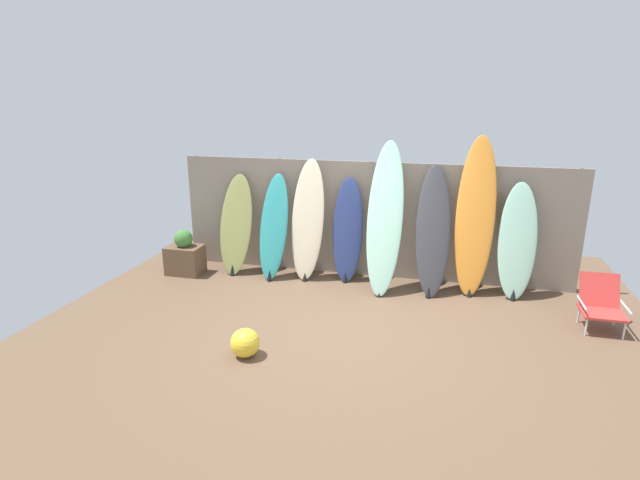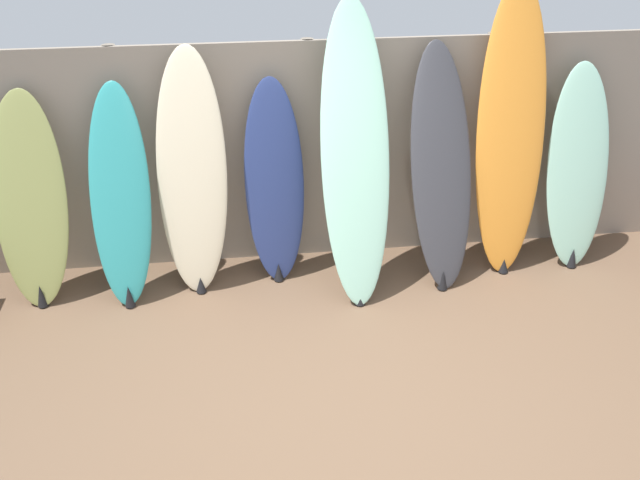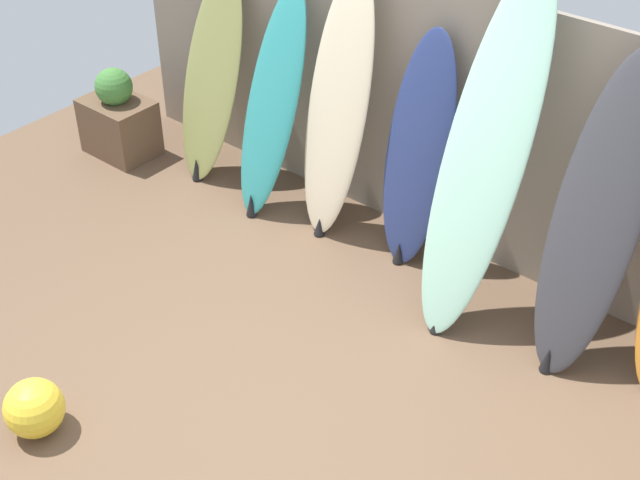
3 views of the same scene
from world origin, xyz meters
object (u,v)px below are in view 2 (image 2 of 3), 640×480
object	(u,v)px
surfboard_teal_1	(120,198)
surfboard_cream_2	(192,175)
surfboard_seafoam_7	(578,169)
surfboard_orange_6	(510,134)
surfboard_olive_0	(30,203)
surfboard_charcoal_5	(441,169)
surfboard_seafoam_4	(355,157)
surfboard_navy_3	(275,185)

from	to	relation	value
surfboard_teal_1	surfboard_cream_2	world-z (taller)	surfboard_cream_2
surfboard_seafoam_7	surfboard_orange_6	bearing A→B (deg)	177.27
surfboard_teal_1	surfboard_cream_2	bearing A→B (deg)	6.54
surfboard_olive_0	surfboard_charcoal_5	xyz separation A→B (m)	(3.06, -0.08, 0.13)
surfboard_cream_2	surfboard_seafoam_4	xyz separation A→B (m)	(1.19, -0.16, 0.15)
surfboard_cream_2	surfboard_orange_6	world-z (taller)	surfboard_orange_6
surfboard_charcoal_5	surfboard_seafoam_7	xyz separation A→B (m)	(1.15, 0.09, -0.10)
surfboard_cream_2	surfboard_orange_6	bearing A→B (deg)	0.58
surfboard_charcoal_5	surfboard_seafoam_7	distance (m)	1.16
surfboard_charcoal_5	surfboard_teal_1	bearing A→B (deg)	179.29
surfboard_cream_2	surfboard_orange_6	size ratio (longest dim) A/B	0.82
surfboard_orange_6	surfboard_olive_0	bearing A→B (deg)	-179.52
surfboard_teal_1	surfboard_orange_6	world-z (taller)	surfboard_orange_6
surfboard_seafoam_4	surfboard_seafoam_7	xyz separation A→B (m)	(1.83, 0.16, -0.27)
surfboard_teal_1	surfboard_cream_2	size ratio (longest dim) A/B	0.87
surfboard_charcoal_5	surfboard_orange_6	world-z (taller)	surfboard_orange_6
surfboard_teal_1	surfboard_charcoal_5	xyz separation A→B (m)	(2.40, -0.03, 0.11)
surfboard_cream_2	surfboard_charcoal_5	world-z (taller)	surfboard_cream_2
surfboard_olive_0	surfboard_orange_6	world-z (taller)	surfboard_orange_6
surfboard_seafoam_7	surfboard_olive_0	bearing A→B (deg)	-179.97
surfboard_cream_2	surfboard_seafoam_7	xyz separation A→B (m)	(3.02, -0.00, -0.12)
surfboard_teal_1	surfboard_navy_3	xyz separation A→B (m)	(1.14, 0.12, -0.01)
surfboard_cream_2	surfboard_navy_3	bearing A→B (deg)	5.25
surfboard_olive_0	surfboard_charcoal_5	world-z (taller)	surfboard_charcoal_5
surfboard_olive_0	surfboard_seafoam_4	size ratio (longest dim) A/B	0.73
surfboard_cream_2	surfboard_navy_3	size ratio (longest dim) A/B	1.17
surfboard_seafoam_4	surfboard_navy_3	bearing A→B (deg)	159.33
surfboard_cream_2	surfboard_charcoal_5	bearing A→B (deg)	-2.76
surfboard_navy_3	surfboard_olive_0	bearing A→B (deg)	-178.03
surfboard_olive_0	surfboard_orange_6	size ratio (longest dim) A/B	0.70
surfboard_orange_6	surfboard_seafoam_7	world-z (taller)	surfboard_orange_6
surfboard_orange_6	surfboard_seafoam_7	bearing A→B (deg)	-2.73
surfboard_teal_1	surfboard_navy_3	bearing A→B (deg)	5.85
surfboard_charcoal_5	surfboard_seafoam_7	size ratio (longest dim) A/B	1.12
surfboard_navy_3	surfboard_seafoam_7	world-z (taller)	surfboard_seafoam_7
surfboard_teal_1	surfboard_seafoam_4	xyz separation A→B (m)	(1.72, -0.10, 0.28)
surfboard_teal_1	surfboard_seafoam_7	world-z (taller)	surfboard_seafoam_7
surfboard_seafoam_4	surfboard_orange_6	world-z (taller)	surfboard_orange_6
surfboard_teal_1	surfboard_orange_6	distance (m)	2.98
surfboard_orange_6	surfboard_teal_1	bearing A→B (deg)	-178.35
surfboard_teal_1	surfboard_seafoam_4	bearing A→B (deg)	-3.41
surfboard_navy_3	surfboard_seafoam_4	distance (m)	0.69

